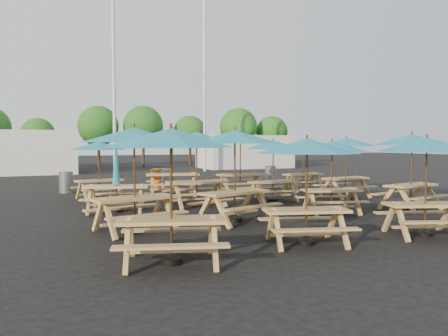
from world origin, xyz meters
name	(u,v)px	position (x,y,z in m)	size (l,w,h in m)	color
ground	(241,204)	(0.00, 0.00, 0.00)	(120.00, 120.00, 0.00)	black
picnic_unit_0	(171,145)	(-4.04, -6.03, 1.97)	(2.73, 2.73, 2.26)	tan
picnic_unit_1	(134,140)	(-4.09, -3.17, 2.06)	(2.79, 2.79, 2.36)	tan
picnic_unit_2	(116,179)	(-4.05, -0.19, 0.95)	(2.18, 2.03, 2.32)	tan
picnic_unit_3	(99,148)	(-4.17, 3.03, 1.80)	(2.44, 2.44, 2.07)	tan
picnic_unit_4	(307,151)	(-1.22, -5.71, 1.84)	(2.53, 2.53, 2.10)	tan
picnic_unit_5	(235,141)	(-1.53, -2.92, 2.04)	(2.90, 2.90, 2.34)	tan
picnic_unit_6	(197,141)	(-1.52, 0.08, 2.06)	(2.42, 2.42, 2.36)	tan
picnic_unit_7	(172,137)	(-1.48, 3.05, 2.20)	(2.93, 2.93, 2.52)	tan
picnic_unit_8	(427,150)	(1.56, -6.02, 1.86)	(2.61, 2.61, 2.13)	tan
picnic_unit_9	(332,150)	(1.52, -2.77, 1.81)	(2.44, 2.44, 2.07)	tan
picnic_unit_10	(273,148)	(1.24, 0.12, 1.84)	(2.16, 2.16, 2.10)	tan
picnic_unit_11	(240,142)	(1.20, 2.72, 2.02)	(2.38, 2.38, 2.32)	tan
picnic_unit_13	(412,143)	(4.20, -3.04, 1.99)	(2.63, 2.63, 2.27)	tan
picnic_unit_14	(346,145)	(4.21, 0.04, 1.93)	(2.37, 2.37, 2.21)	tan
picnic_unit_15	(303,147)	(4.09, 2.71, 1.85)	(2.22, 2.22, 2.11)	tan
waste_bin_0	(66,182)	(-5.17, 5.56, 0.43)	(0.54, 0.54, 0.87)	gray
waste_bin_1	(159,178)	(-1.28, 5.93, 0.43)	(0.54, 0.54, 0.87)	#1B9624
waste_bin_2	(157,179)	(-1.48, 5.52, 0.43)	(0.54, 0.54, 0.87)	#CD530C
waste_bin_3	(164,179)	(-1.17, 5.48, 0.43)	(0.54, 0.54, 0.87)	gray
waste_bin_4	(270,175)	(4.29, 5.92, 0.43)	(0.54, 0.54, 0.87)	gray
waste_bin_5	(270,175)	(4.30, 5.95, 0.43)	(0.54, 0.54, 0.87)	gray
mast_0	(114,76)	(-2.00, 14.00, 6.00)	(0.20, 0.20, 12.00)	silver
mast_1	(205,86)	(4.50, 16.00, 6.00)	(0.20, 0.20, 12.00)	silver
event_tent_0	(10,152)	(-8.00, 18.00, 1.40)	(8.00, 4.00, 2.80)	silver
event_tent_1	(244,152)	(9.00, 19.00, 1.30)	(7.00, 4.00, 2.60)	silver
tree_2	(38,135)	(-6.39, 23.65, 2.62)	(2.59, 2.59, 3.93)	#382314
tree_3	(98,126)	(-1.75, 24.72, 3.41)	(3.36, 3.36, 5.09)	#382314
tree_4	(143,126)	(1.90, 24.26, 3.46)	(3.41, 3.41, 5.17)	#382314
tree_5	(190,132)	(6.22, 24.67, 2.97)	(2.94, 2.94, 4.45)	#382314
tree_6	(239,127)	(10.23, 22.90, 3.43)	(3.38, 3.38, 5.13)	#382314
tree_7	(272,132)	(13.63, 22.92, 2.99)	(2.95, 2.95, 4.48)	#382314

